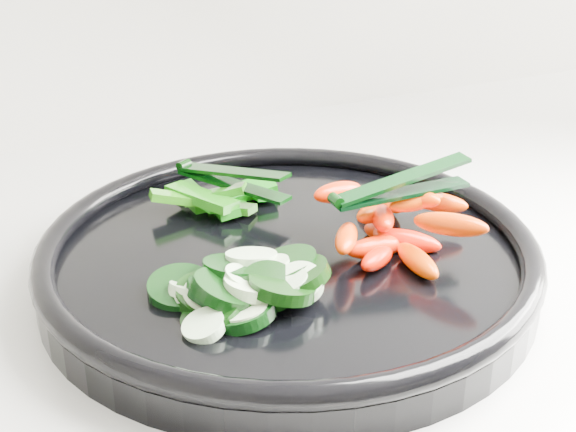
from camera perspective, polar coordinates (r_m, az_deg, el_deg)
name	(u,v)px	position (r m, az deg, el deg)	size (l,w,h in m)	color
veggie_tray	(288,257)	(0.60, 0.00, -2.96)	(0.48, 0.48, 0.04)	black
cucumber_pile	(240,288)	(0.54, -3.47, -5.11)	(0.13, 0.10, 0.04)	black
carrot_pile	(393,223)	(0.61, 7.50, -0.46)	(0.14, 0.15, 0.05)	#F61300
pepper_pile	(216,198)	(0.68, -5.12, 1.27)	(0.11, 0.09, 0.04)	#0A6E0E
tong_carrot	(398,187)	(0.59, 7.83, 2.06)	(0.11, 0.02, 0.02)	black
tong_pepper	(229,177)	(0.67, -4.19, 2.77)	(0.07, 0.11, 0.02)	black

